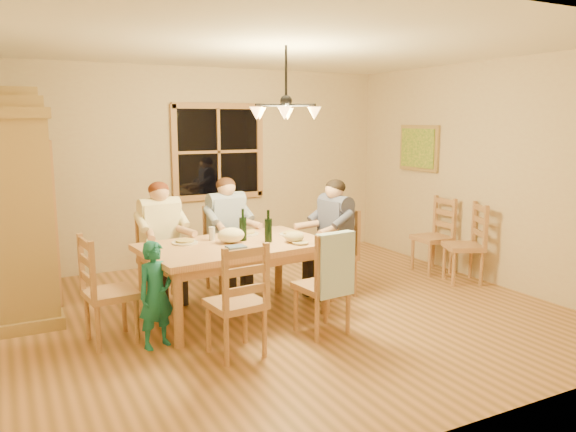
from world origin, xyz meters
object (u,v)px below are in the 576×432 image
chair_near_left (236,320)px  chair_spare_back (432,249)px  chair_far_right (228,264)px  wine_bottle_a (243,225)px  chair_near_right (322,302)px  adult_plaid_man (227,220)px  chair_spare_front (463,258)px  adult_woman (160,227)px  armoire (18,213)px  adult_slate_man (334,223)px  chair_end_right (333,269)px  wine_bottle_b (268,226)px  chair_far_left (162,275)px  chair_end_left (111,310)px  child (156,295)px  chandelier (286,111)px  dining_table (235,253)px

chair_near_left → chair_spare_back: 3.56m
chair_far_right → chair_near_left: size_ratio=1.00×
wine_bottle_a → chair_near_right: bearing=-65.0°
chair_near_right → adult_plaid_man: (-0.28, 1.70, 0.54)m
adult_plaid_man → chair_spare_front: 2.94m
wine_bottle_a → adult_woman: bearing=132.8°
armoire → chair_spare_front: armoire is taller
armoire → chair_near_left: bearing=-51.8°
armoire → adult_plaid_man: size_ratio=2.63×
adult_woman → chair_spare_front: 3.66m
adult_slate_man → wine_bottle_a: adult_slate_man is taller
chair_end_right → chair_near_left: bearing=116.6°
adult_plaid_man → wine_bottle_b: size_ratio=2.65×
chair_far_right → chair_near_right: size_ratio=1.00×
chair_far_left → chair_spare_front: (3.49, -0.98, 0.00)m
chair_far_left → chair_end_left: (-0.72, -0.94, 0.00)m
adult_slate_man → chair_spare_front: size_ratio=0.88×
chair_spare_front → chair_near_right: bearing=129.7°
wine_bottle_a → child: wine_bottle_a is taller
wine_bottle_b → chandelier: bearing=-20.6°
chair_spare_front → chair_far_right: bearing=93.3°
chair_end_left → wine_bottle_b: bearing=85.3°
chair_far_right → child: size_ratio=1.03×
chair_far_left → chair_spare_back: (3.49, -0.41, 0.00)m
chair_far_left → chair_near_right: (1.08, -1.62, 0.00)m
chair_near_right → wine_bottle_b: wine_bottle_b is taller
wine_bottle_a → dining_table: bearing=-145.9°
adult_slate_man → wine_bottle_b: 0.96m
chair_spare_back → chair_end_right: bearing=102.4°
dining_table → chair_spare_front: 2.98m
chandelier → chair_near_right: chandelier is taller
wine_bottle_b → chair_far_left: bearing=133.9°
armoire → adult_slate_man: size_ratio=2.63×
child → chair_near_right: bearing=-32.4°
chair_near_right → adult_woman: adult_woman is taller
chandelier → wine_bottle_b: (-0.17, 0.06, -1.15)m
dining_table → chair_near_right: chair_near_right is taller
chair_near_right → chair_near_left: bearing=180.0°
adult_woman → wine_bottle_b: bearing=127.9°
chair_far_right → wine_bottle_a: 1.03m
wine_bottle_b → chair_spare_front: 2.69m
chandelier → chair_far_left: 2.27m
chair_far_right → armoire: bearing=-10.8°
armoire → dining_table: size_ratio=1.19×
chair_end_right → chair_spare_front: same height
adult_slate_man → wine_bottle_a: 1.14m
chandelier → dining_table: size_ratio=0.40×
adult_plaid_man → chair_spare_back: adult_plaid_man is taller
chair_end_right → chair_spare_front: bearing=-106.0°
chair_end_right → adult_woman: size_ratio=1.13×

